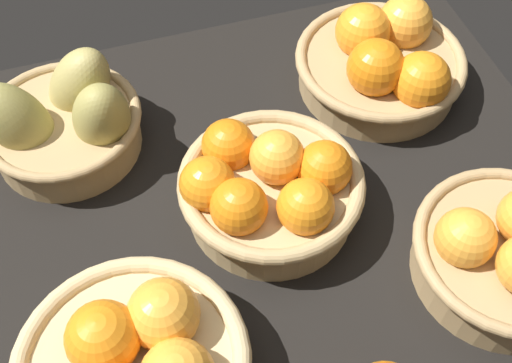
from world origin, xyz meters
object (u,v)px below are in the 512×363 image
object	(u,v)px
basket_near_right_pears	(66,120)
basket_far_left	(511,253)
basket_near_left	(383,62)
basket_center	(266,187)

from	to	relation	value
basket_near_right_pears	basket_far_left	distance (cm)	59.07
basket_near_left	basket_near_right_pears	distance (cm)	45.81
basket_near_right_pears	basket_center	bearing A→B (deg)	139.73
basket_near_left	basket_center	bearing A→B (deg)	35.54
basket_near_left	basket_far_left	xyz separation A→B (cm)	(-0.89, 34.03, 0.21)
basket_near_left	basket_near_right_pears	world-z (taller)	basket_near_right_pears
basket_center	basket_near_left	size ratio (longest dim) A/B	0.94
basket_near_right_pears	basket_far_left	world-z (taller)	basket_near_right_pears
basket_far_left	basket_near_right_pears	bearing A→B (deg)	-37.84
basket_center	basket_near_right_pears	size ratio (longest dim) A/B	1.00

